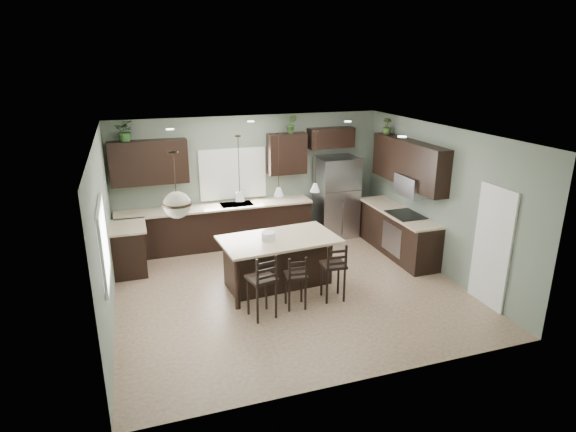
{
  "coord_description": "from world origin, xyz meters",
  "views": [
    {
      "loc": [
        -2.51,
        -7.43,
        3.97
      ],
      "look_at": [
        0.1,
        0.4,
        1.25
      ],
      "focal_mm": 30.0,
      "sensor_mm": 36.0,
      "label": 1
    }
  ],
  "objects_px": {
    "bar_stool_center": "(296,281)",
    "bar_stool_right": "(333,271)",
    "kitchen_island": "(279,262)",
    "serving_dish": "(268,236)",
    "refrigerator": "(336,197)",
    "bar_stool_left": "(262,285)",
    "plant_back_left": "(126,131)"
  },
  "relations": [
    {
      "from": "bar_stool_center",
      "to": "bar_stool_right",
      "type": "height_order",
      "value": "bar_stool_right"
    },
    {
      "from": "bar_stool_center",
      "to": "bar_stool_right",
      "type": "bearing_deg",
      "value": 11.66
    },
    {
      "from": "kitchen_island",
      "to": "serving_dish",
      "type": "height_order",
      "value": "serving_dish"
    },
    {
      "from": "serving_dish",
      "to": "refrigerator",
      "type": "bearing_deg",
      "value": 43.62
    },
    {
      "from": "serving_dish",
      "to": "bar_stool_right",
      "type": "relative_size",
      "value": 0.23
    },
    {
      "from": "kitchen_island",
      "to": "serving_dish",
      "type": "relative_size",
      "value": 8.57
    },
    {
      "from": "bar_stool_right",
      "to": "refrigerator",
      "type": "bearing_deg",
      "value": 70.22
    },
    {
      "from": "bar_stool_center",
      "to": "bar_stool_right",
      "type": "xyz_separation_m",
      "value": [
        0.7,
        0.07,
        0.05
      ]
    },
    {
      "from": "bar_stool_left",
      "to": "bar_stool_center",
      "type": "xyz_separation_m",
      "value": [
        0.61,
        0.13,
        -0.08
      ]
    },
    {
      "from": "kitchen_island",
      "to": "bar_stool_left",
      "type": "xyz_separation_m",
      "value": [
        -0.59,
        -0.97,
        0.09
      ]
    },
    {
      "from": "refrigerator",
      "to": "bar_stool_right",
      "type": "height_order",
      "value": "refrigerator"
    },
    {
      "from": "serving_dish",
      "to": "bar_stool_right",
      "type": "distance_m",
      "value": 1.28
    },
    {
      "from": "kitchen_island",
      "to": "bar_stool_left",
      "type": "height_order",
      "value": "bar_stool_left"
    },
    {
      "from": "bar_stool_left",
      "to": "plant_back_left",
      "type": "relative_size",
      "value": 2.57
    },
    {
      "from": "kitchen_island",
      "to": "bar_stool_center",
      "type": "bearing_deg",
      "value": -93.79
    },
    {
      "from": "bar_stool_center",
      "to": "plant_back_left",
      "type": "distance_m",
      "value": 4.55
    },
    {
      "from": "bar_stool_right",
      "to": "plant_back_left",
      "type": "xyz_separation_m",
      "value": [
        -3.12,
        3.14,
        2.09
      ]
    },
    {
      "from": "kitchen_island",
      "to": "plant_back_left",
      "type": "xyz_separation_m",
      "value": [
        -2.4,
        2.36,
        2.15
      ]
    },
    {
      "from": "kitchen_island",
      "to": "bar_stool_left",
      "type": "relative_size",
      "value": 1.86
    },
    {
      "from": "kitchen_island",
      "to": "bar_stool_center",
      "type": "height_order",
      "value": "bar_stool_center"
    },
    {
      "from": "refrigerator",
      "to": "kitchen_island",
      "type": "xyz_separation_m",
      "value": [
        -2.05,
        -2.13,
        -0.46
      ]
    },
    {
      "from": "refrigerator",
      "to": "bar_stool_center",
      "type": "height_order",
      "value": "refrigerator"
    },
    {
      "from": "refrigerator",
      "to": "kitchen_island",
      "type": "bearing_deg",
      "value": -133.97
    },
    {
      "from": "kitchen_island",
      "to": "bar_stool_right",
      "type": "xyz_separation_m",
      "value": [
        0.72,
        -0.77,
        0.06
      ]
    },
    {
      "from": "serving_dish",
      "to": "plant_back_left",
      "type": "relative_size",
      "value": 0.56
    },
    {
      "from": "kitchen_island",
      "to": "bar_stool_right",
      "type": "relative_size",
      "value": 1.97
    },
    {
      "from": "serving_dish",
      "to": "bar_stool_center",
      "type": "relative_size",
      "value": 0.25
    },
    {
      "from": "kitchen_island",
      "to": "plant_back_left",
      "type": "relative_size",
      "value": 4.78
    },
    {
      "from": "refrigerator",
      "to": "bar_stool_left",
      "type": "height_order",
      "value": "refrigerator"
    },
    {
      "from": "refrigerator",
      "to": "plant_back_left",
      "type": "relative_size",
      "value": 4.3
    },
    {
      "from": "bar_stool_right",
      "to": "plant_back_left",
      "type": "relative_size",
      "value": 2.43
    },
    {
      "from": "refrigerator",
      "to": "bar_stool_right",
      "type": "distance_m",
      "value": 3.22
    }
  ]
}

